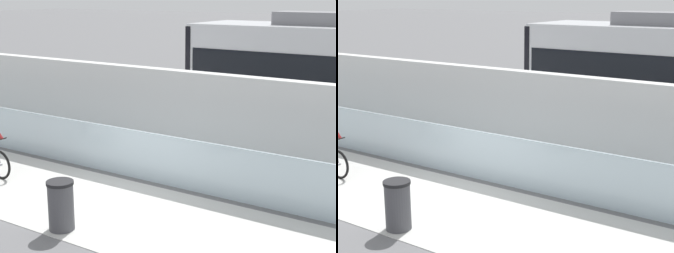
{
  "view_description": "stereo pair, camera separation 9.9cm",
  "coord_description": "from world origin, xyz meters",
  "views": [
    {
      "loc": [
        7.12,
        -7.97,
        4.33
      ],
      "look_at": [
        0.29,
        2.35,
        1.25
      ],
      "focal_mm": 57.79,
      "sensor_mm": 36.0,
      "label": 1
    },
    {
      "loc": [
        7.2,
        -7.91,
        4.33
      ],
      "look_at": [
        0.29,
        2.35,
        1.25
      ],
      "focal_mm": 57.79,
      "sensor_mm": 36.0,
      "label": 2
    }
  ],
  "objects": [
    {
      "name": "trash_bin",
      "position": [
        0.29,
        -1.25,
        0.48
      ],
      "size": [
        0.51,
        0.51,
        0.96
      ],
      "color": "#47474C",
      "rests_on": "ground"
    },
    {
      "name": "bike_path_deck",
      "position": [
        0.0,
        0.0,
        0.01
      ],
      "size": [
        32.0,
        3.2,
        0.01
      ],
      "primitive_type": "cube",
      "color": "silver",
      "rests_on": "ground"
    },
    {
      "name": "ground_plane",
      "position": [
        0.0,
        0.0,
        0.0
      ],
      "size": [
        200.0,
        200.0,
        0.0
      ],
      "primitive_type": "plane",
      "color": "slate"
    },
    {
      "name": "glass_parapet",
      "position": [
        0.0,
        1.85,
        0.59
      ],
      "size": [
        32.0,
        0.05,
        1.18
      ],
      "primitive_type": "cube",
      "color": "silver",
      "rests_on": "ground"
    },
    {
      "name": "tram_rail_near",
      "position": [
        0.0,
        6.13,
        0.0
      ],
      "size": [
        32.0,
        0.08,
        0.01
      ],
      "primitive_type": "cube",
      "color": "#595654",
      "rests_on": "ground"
    },
    {
      "name": "concrete_barrier_wall",
      "position": [
        0.0,
        3.65,
        1.2
      ],
      "size": [
        32.0,
        0.36,
        2.39
      ],
      "primitive_type": "cube",
      "color": "silver",
      "rests_on": "ground"
    },
    {
      "name": "tram_rail_far",
      "position": [
        0.0,
        7.57,
        0.0
      ],
      "size": [
        32.0,
        0.08,
        0.01
      ],
      "primitive_type": "cube",
      "color": "#595654",
      "rests_on": "ground"
    }
  ]
}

